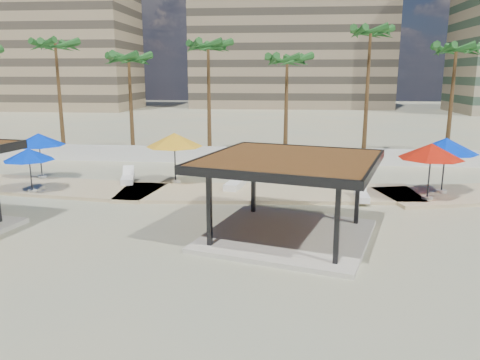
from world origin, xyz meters
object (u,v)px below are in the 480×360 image
object	(u,v)px
pavilion_central	(289,190)
lounger_a	(128,178)
umbrella_a	(39,140)
lounger_c	(362,196)
lounger_b	(235,184)
umbrella_c	(431,151)

from	to	relation	value
pavilion_central	lounger_a	xyz separation A→B (m)	(-9.35, 8.40, -1.58)
umbrella_a	lounger_c	distance (m)	19.14
lounger_b	lounger_c	bearing A→B (deg)	-95.44
umbrella_c	lounger_c	distance (m)	4.05
pavilion_central	umbrella_c	xyz separation A→B (m)	(7.10, 5.95, 0.68)
lounger_b	lounger_a	bearing A→B (deg)	93.51
umbrella_a	umbrella_c	size ratio (longest dim) A/B	0.88
umbrella_a	umbrella_c	world-z (taller)	umbrella_c
lounger_a	lounger_c	xyz separation A→B (m)	(13.12, -2.77, -0.02)
lounger_a	umbrella_a	bearing A→B (deg)	69.72
umbrella_c	lounger_c	size ratio (longest dim) A/B	2.23
pavilion_central	lounger_c	size ratio (longest dim) A/B	4.22
pavilion_central	lounger_a	distance (m)	12.67
lounger_a	lounger_b	world-z (taller)	lounger_b
umbrella_a	umbrella_c	distance (m)	22.26
lounger_c	lounger_a	bearing A→B (deg)	79.97
umbrella_a	lounger_c	size ratio (longest dim) A/B	1.97
lounger_b	lounger_c	size ratio (longest dim) A/B	1.22
umbrella_c	lounger_c	xyz separation A→B (m)	(-3.33, -0.32, -2.28)
lounger_a	lounger_c	size ratio (longest dim) A/B	1.15
umbrella_a	lounger_a	xyz separation A→B (m)	(5.59, -0.59, -2.16)
umbrella_c	lounger_b	xyz separation A→B (m)	(-9.98, 1.62, -2.25)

